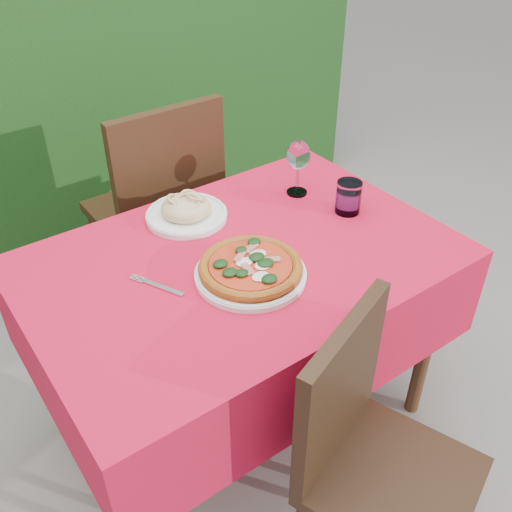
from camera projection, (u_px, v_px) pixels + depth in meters
ground at (244, 417)px, 2.14m from camera, size 60.00×60.00×0.00m
hedge at (48, 65)px, 2.61m from camera, size 3.20×0.55×1.78m
dining_table at (241, 295)px, 1.79m from camera, size 1.26×0.86×0.75m
chair_near at (368, 447)px, 1.45m from camera, size 0.50×0.50×0.87m
chair_far at (161, 203)px, 2.28m from camera, size 0.46×0.46×1.00m
pizza_plate at (251, 269)px, 1.60m from camera, size 0.33×0.33×0.06m
pasta_plate at (186, 211)px, 1.85m from camera, size 0.27×0.27×0.08m
water_glass at (348, 199)px, 1.87m from camera, size 0.08×0.08×0.11m
wine_glass at (298, 157)px, 1.92m from camera, size 0.08×0.08×0.20m
fork at (162, 287)px, 1.57m from camera, size 0.10×0.18×0.00m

